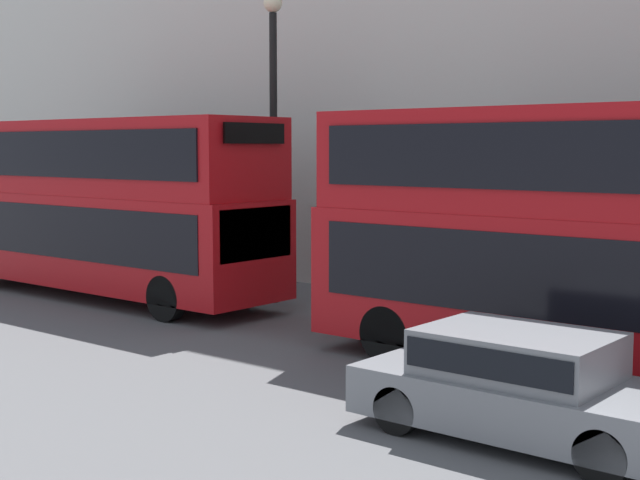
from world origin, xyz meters
The scene contains 4 objects.
bus_leading centered at (1.60, 5.17, 2.40)m, with size 2.59×10.74×4.35m.
bus_second_in_queue centered at (1.60, 18.43, 2.41)m, with size 2.59×10.65×4.36m.
car_dark_sedan centered at (-1.80, 5.29, 0.74)m, with size 1.89×4.27×1.39m.
street_lamp centered at (3.67, 14.50, 4.43)m, with size 0.44×0.44×7.27m.
Camera 1 is at (-11.99, 0.26, 3.71)m, focal length 50.00 mm.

